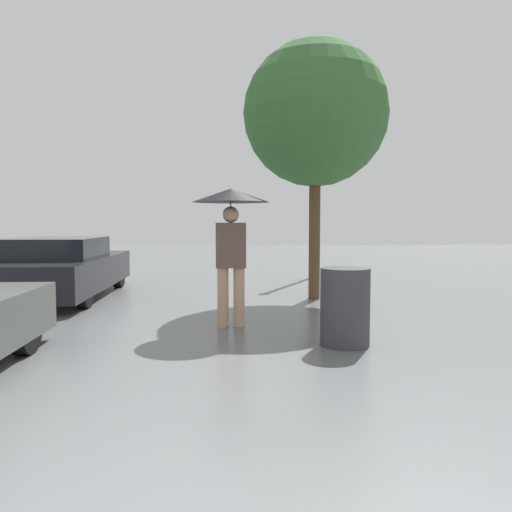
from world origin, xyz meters
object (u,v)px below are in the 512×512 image
parked_car_farthest (59,268)px  street_lamp (312,185)px  trash_bin (345,307)px  pedestrian (231,219)px  tree (315,115)px

parked_car_farthest → street_lamp: (5.60, 3.03, 1.89)m
trash_bin → street_lamp: bearing=83.1°
pedestrian → tree: (1.65, 2.49, 1.99)m
pedestrian → street_lamp: size_ratio=0.44×
trash_bin → pedestrian: bearing=139.3°
parked_car_farthest → tree: 5.85m
tree → trash_bin: bearing=-94.5°
tree → trash_bin: size_ratio=5.22×
pedestrian → tree: 3.58m
street_lamp → trash_bin: street_lamp is taller
pedestrian → trash_bin: (1.36, -1.17, -1.07)m
street_lamp → trash_bin: (-0.87, -7.24, -1.99)m
pedestrian → trash_bin: size_ratio=2.08×
pedestrian → parked_car_farthest: bearing=138.0°
parked_car_farthest → tree: bearing=-6.3°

